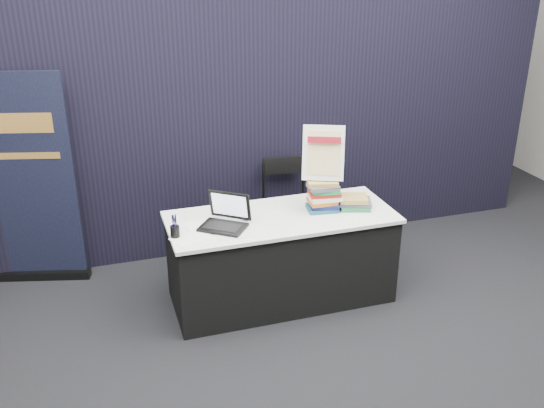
% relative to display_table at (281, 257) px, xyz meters
% --- Properties ---
extents(floor, '(8.00, 8.00, 0.00)m').
position_rel_display_table_xyz_m(floor, '(0.00, -0.55, -0.38)').
color(floor, black).
rests_on(floor, ground).
extents(wall_back, '(8.00, 0.02, 3.50)m').
position_rel_display_table_xyz_m(wall_back, '(0.00, 3.45, 1.37)').
color(wall_back, '#A7A49E').
rests_on(wall_back, floor).
extents(drape_partition, '(6.00, 0.08, 2.40)m').
position_rel_display_table_xyz_m(drape_partition, '(0.00, 1.05, 0.82)').
color(drape_partition, black).
rests_on(drape_partition, floor).
extents(display_table, '(1.80, 0.75, 0.75)m').
position_rel_display_table_xyz_m(display_table, '(0.00, 0.00, 0.00)').
color(display_table, black).
rests_on(display_table, floor).
extents(laptop, '(0.41, 0.43, 0.25)m').
position_rel_display_table_xyz_m(laptop, '(-0.50, -0.05, 0.43)').
color(laptop, black).
rests_on(laptop, display_table).
extents(mouse, '(0.07, 0.12, 0.04)m').
position_rel_display_table_xyz_m(mouse, '(-0.28, 0.03, 0.39)').
color(mouse, black).
rests_on(mouse, display_table).
extents(brochure_left, '(0.33, 0.29, 0.00)m').
position_rel_display_table_xyz_m(brochure_left, '(-0.75, -0.18, 0.38)').
color(brochure_left, white).
rests_on(brochure_left, display_table).
extents(brochure_mid, '(0.28, 0.20, 0.00)m').
position_rel_display_table_xyz_m(brochure_mid, '(-0.44, -0.20, 0.38)').
color(brochure_mid, silver).
rests_on(brochure_mid, display_table).
extents(brochure_right, '(0.37, 0.30, 0.00)m').
position_rel_display_table_xyz_m(brochure_right, '(-0.59, 0.02, 0.38)').
color(brochure_right, white).
rests_on(brochure_right, display_table).
extents(pen_cup, '(0.09, 0.09, 0.09)m').
position_rel_display_table_xyz_m(pen_cup, '(-0.86, -0.12, 0.42)').
color(pen_cup, black).
rests_on(pen_cup, display_table).
extents(book_stack_tall, '(0.26, 0.22, 0.26)m').
position_rel_display_table_xyz_m(book_stack_tall, '(0.35, 0.00, 0.50)').
color(book_stack_tall, '#1C576B').
rests_on(book_stack_tall, display_table).
extents(book_stack_short, '(0.29, 0.26, 0.10)m').
position_rel_display_table_xyz_m(book_stack_short, '(0.61, -0.04, 0.43)').
color(book_stack_short, '#1F7742').
rests_on(book_stack_short, display_table).
extents(info_sign, '(0.35, 0.24, 0.44)m').
position_rel_display_table_xyz_m(info_sign, '(0.35, 0.03, 0.84)').
color(info_sign, black).
rests_on(info_sign, book_stack_tall).
extents(pullup_banner, '(0.77, 0.29, 1.82)m').
position_rel_display_table_xyz_m(pullup_banner, '(-1.88, 0.95, 0.43)').
color(pullup_banner, black).
rests_on(pullup_banner, floor).
extents(stacking_chair, '(0.44, 0.44, 0.92)m').
position_rel_display_table_xyz_m(stacking_chair, '(0.32, 0.73, 0.13)').
color(stacking_chair, black).
rests_on(stacking_chair, floor).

